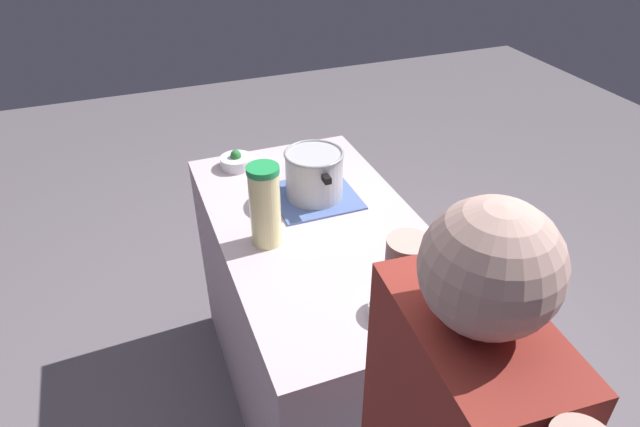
% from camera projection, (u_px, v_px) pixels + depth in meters
% --- Properties ---
extents(ground_plane, '(8.00, 8.00, 0.00)m').
position_uv_depth(ground_plane, '(320.00, 393.00, 2.45)').
color(ground_plane, slate).
extents(counter_slab, '(1.28, 0.71, 0.91)m').
position_uv_depth(counter_slab, '(320.00, 319.00, 2.19)').
color(counter_slab, beige).
rests_on(counter_slab, ground_plane).
extents(dish_cloth, '(0.30, 0.31, 0.01)m').
position_uv_depth(dish_cloth, '(314.00, 196.00, 2.09)').
color(dish_cloth, '#546DAF').
rests_on(dish_cloth, counter_slab).
extents(cooking_pot, '(0.29, 0.22, 0.18)m').
position_uv_depth(cooking_pot, '(314.00, 173.00, 2.04)').
color(cooking_pot, '#B7B7BC').
rests_on(cooking_pot, dish_cloth).
extents(lemonade_pitcher, '(0.11, 0.11, 0.29)m').
position_uv_depth(lemonade_pitcher, '(265.00, 206.00, 1.78)').
color(lemonade_pitcher, '#F1E79B').
rests_on(lemonade_pitcher, counter_slab).
extents(broccoli_bowl_front, '(0.12, 0.12, 0.07)m').
position_uv_depth(broccoli_bowl_front, '(389.00, 307.00, 1.56)').
color(broccoli_bowl_front, silver).
rests_on(broccoli_bowl_front, counter_slab).
extents(broccoli_bowl_center, '(0.13, 0.13, 0.08)m').
position_uv_depth(broccoli_bowl_center, '(236.00, 161.00, 2.27)').
color(broccoli_bowl_center, silver).
rests_on(broccoli_bowl_center, counter_slab).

